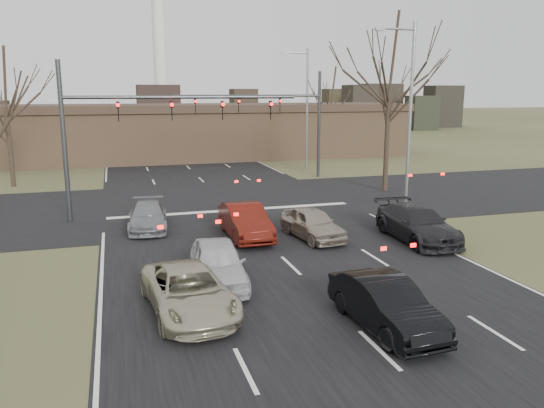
{
  "coord_description": "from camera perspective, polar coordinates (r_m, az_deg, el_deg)",
  "views": [
    {
      "loc": [
        -6.17,
        -15.12,
        6.44
      ],
      "look_at": [
        -0.13,
        5.04,
        2.0
      ],
      "focal_mm": 35.0,
      "sensor_mm": 36.0,
      "label": 1
    }
  ],
  "objects": [
    {
      "name": "car_white_sedan",
      "position": [
        18.23,
        -5.86,
        -6.34
      ],
      "size": [
        2.13,
        4.52,
        1.49
      ],
      "primitive_type": "imported",
      "rotation": [
        0.0,
        0.0,
        -0.08
      ],
      "color": "#BDBDBF",
      "rests_on": "ground"
    },
    {
      "name": "tree_left_far",
      "position": [
        40.7,
        -26.96,
        11.93
      ],
      "size": [
        5.7,
        5.7,
        9.5
      ],
      "color": "black",
      "rests_on": "ground"
    },
    {
      "name": "ground",
      "position": [
        17.55,
        5.22,
        -9.66
      ],
      "size": [
        360.0,
        360.0,
        0.0
      ],
      "primitive_type": "plane",
      "color": "#3F4826",
      "rests_on": "ground"
    },
    {
      "name": "car_black_hatch",
      "position": [
        15.22,
        12.12,
        -10.48
      ],
      "size": [
        1.73,
        4.37,
        1.41
      ],
      "primitive_type": "imported",
      "rotation": [
        0.0,
        0.0,
        0.06
      ],
      "color": "black",
      "rests_on": "ground"
    },
    {
      "name": "road_main",
      "position": [
        75.64,
        -12.02,
        6.78
      ],
      "size": [
        14.0,
        300.0,
        0.02
      ],
      "primitive_type": "cube",
      "color": "black",
      "rests_on": "ground"
    },
    {
      "name": "car_grey_ahead",
      "position": [
        26.09,
        -13.2,
        -1.27
      ],
      "size": [
        2.13,
        4.5,
        1.27
      ],
      "primitive_type": "imported",
      "rotation": [
        0.0,
        0.0,
        -0.08
      ],
      "color": "gray",
      "rests_on": "ground"
    },
    {
      "name": "road_cross",
      "position": [
        31.4,
        -4.99,
        0.06
      ],
      "size": [
        200.0,
        14.0,
        0.02
      ],
      "primitive_type": "cube",
      "color": "black",
      "rests_on": "ground"
    },
    {
      "name": "mast_arm_far",
      "position": [
        40.09,
        1.3,
        9.88
      ],
      "size": [
        11.12,
        0.24,
        8.0
      ],
      "color": "#383A3D",
      "rests_on": "ground"
    },
    {
      "name": "building",
      "position": [
        53.87,
        -7.99,
        7.78
      ],
      "size": [
        42.4,
        10.4,
        5.3
      ],
      "color": "#866548",
      "rests_on": "ground"
    },
    {
      "name": "mast_arm_near",
      "position": [
        28.16,
        -14.92,
        8.74
      ],
      "size": [
        12.12,
        0.24,
        8.0
      ],
      "color": "#383A3D",
      "rests_on": "ground"
    },
    {
      "name": "car_red_ahead",
      "position": [
        23.87,
        -2.91,
        -1.86
      ],
      "size": [
        1.64,
        4.64,
        1.52
      ],
      "primitive_type": "imported",
      "rotation": [
        0.0,
        0.0,
        0.01
      ],
      "color": "#51120B",
      "rests_on": "ground"
    },
    {
      "name": "car_charcoal_sedan",
      "position": [
        24.27,
        15.35,
        -2.05
      ],
      "size": [
        2.36,
        5.32,
        1.52
      ],
      "primitive_type": "imported",
      "rotation": [
        0.0,
        0.0,
        -0.05
      ],
      "color": "black",
      "rests_on": "ground"
    },
    {
      "name": "tree_right_near",
      "position": [
        35.62,
        12.66,
        15.59
      ],
      "size": [
        6.9,
        6.9,
        11.5
      ],
      "color": "black",
      "rests_on": "ground"
    },
    {
      "name": "car_silver_suv",
      "position": [
        16.09,
        -8.95,
        -9.23
      ],
      "size": [
        2.68,
        5.05,
        1.35
      ],
      "primitive_type": "imported",
      "rotation": [
        0.0,
        0.0,
        0.09
      ],
      "color": "#AFAA8D",
      "rests_on": "ground"
    },
    {
      "name": "streetlight_right_near",
      "position": [
        29.26,
        14.37,
        9.88
      ],
      "size": [
        2.34,
        0.25,
        10.0
      ],
      "color": "gray",
      "rests_on": "ground"
    },
    {
      "name": "car_silver_ahead",
      "position": [
        23.79,
        4.39,
        -2.1
      ],
      "size": [
        2.13,
        4.25,
        1.39
      ],
      "primitive_type": "imported",
      "rotation": [
        0.0,
        0.0,
        0.12
      ],
      "color": "gray",
      "rests_on": "ground"
    },
    {
      "name": "tree_right_far",
      "position": [
        54.41,
        6.37,
        12.38
      ],
      "size": [
        5.4,
        5.4,
        9.0
      ],
      "color": "black",
      "rests_on": "ground"
    },
    {
      "name": "streetlight_right_far",
      "position": [
        44.88,
        3.58,
        10.8
      ],
      "size": [
        2.34,
        0.25,
        10.0
      ],
      "color": "gray",
      "rests_on": "ground"
    }
  ]
}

